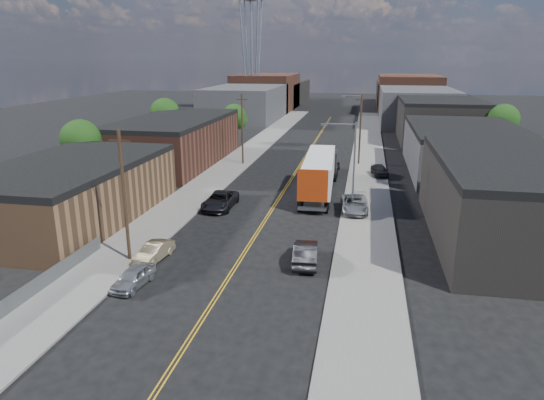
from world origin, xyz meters
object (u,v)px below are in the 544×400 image
at_px(car_left_b, 154,252).
at_px(semi_truck, 321,170).
at_px(car_right_lot_b, 358,203).
at_px(car_right_lot_a, 354,204).
at_px(car_left_a, 133,277).
at_px(car_ahead_truck, 330,167).
at_px(car_right_lot_c, 380,170).
at_px(car_right_oncoming, 306,253).
at_px(car_left_c, 220,200).

bearing_deg(car_left_b, semi_truck, 71.32).
distance_m(semi_truck, car_right_lot_b, 8.13).
bearing_deg(car_right_lot_a, car_left_a, -131.34).
bearing_deg(car_ahead_truck, car_right_lot_b, -74.25).
xyz_separation_m(car_left_a, car_right_lot_c, (16.91, 34.97, 0.21)).
height_order(car_right_oncoming, car_right_lot_c, car_right_oncoming).
height_order(car_left_b, car_right_oncoming, car_right_oncoming).
bearing_deg(car_right_lot_c, car_ahead_truck, 156.59).
bearing_deg(car_left_b, car_right_lot_c, 67.52).
xyz_separation_m(semi_truck, car_right_lot_a, (4.02, -7.13, -1.69)).
xyz_separation_m(car_right_lot_c, car_ahead_truck, (-6.50, 1.28, -0.18)).
height_order(car_left_c, car_right_lot_a, car_right_lot_a).
height_order(car_right_lot_b, car_ahead_truck, car_right_lot_b).
relative_size(car_left_a, car_right_lot_b, 0.84).
distance_m(car_left_b, car_right_lot_a, 20.72).
bearing_deg(car_left_c, car_ahead_truck, 61.78).
height_order(semi_truck, car_left_c, semi_truck).
xyz_separation_m(car_left_a, car_right_lot_a, (14.11, 19.11, 0.24)).
bearing_deg(car_right_lot_c, semi_truck, -140.31).
relative_size(car_right_lot_b, car_ahead_truck, 0.94).
height_order(car_left_a, car_right_oncoming, car_right_oncoming).
relative_size(car_left_a, car_right_lot_a, 0.72).
bearing_deg(car_right_lot_a, car_right_oncoming, -108.62).
relative_size(car_left_a, car_left_b, 0.96).
relative_size(semi_truck, car_right_lot_a, 3.20).
bearing_deg(car_right_lot_c, car_right_lot_a, -112.33).
xyz_separation_m(car_left_c, car_right_lot_b, (13.88, 1.56, 0.01)).
xyz_separation_m(car_left_c, car_right_lot_c, (16.29, 16.90, 0.05)).
distance_m(car_right_oncoming, car_right_lot_c, 29.57).
distance_m(car_right_lot_a, car_right_lot_c, 16.11).
height_order(car_left_b, car_left_c, car_left_c).
xyz_separation_m(semi_truck, car_right_lot_b, (4.41, -6.60, -1.77)).
relative_size(car_right_oncoming, car_right_lot_b, 1.07).
bearing_deg(car_right_lot_a, car_left_c, 179.50).
bearing_deg(car_left_c, semi_truck, 40.87).
height_order(car_right_oncoming, car_ahead_truck, car_right_oncoming).
bearing_deg(car_right_lot_c, car_left_a, -128.13).
bearing_deg(car_left_a, car_right_lot_b, 60.07).
distance_m(semi_truck, car_right_lot_c, 11.21).
bearing_deg(car_right_lot_b, semi_truck, 122.69).
xyz_separation_m(semi_truck, car_left_a, (-10.09, -26.23, -1.93)).
xyz_separation_m(car_right_lot_a, car_ahead_truck, (-3.70, 17.14, -0.21)).
distance_m(car_right_oncoming, car_right_lot_a, 13.48).
bearing_deg(car_left_a, car_left_b, 102.86).
bearing_deg(car_right_oncoming, car_right_lot_b, -109.86).
height_order(car_left_c, car_right_oncoming, car_right_oncoming).
relative_size(semi_truck, car_left_c, 2.94).
relative_size(car_left_a, car_right_oncoming, 0.78).
bearing_deg(car_left_a, car_right_oncoming, 35.37).
height_order(semi_truck, car_right_oncoming, semi_truck).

